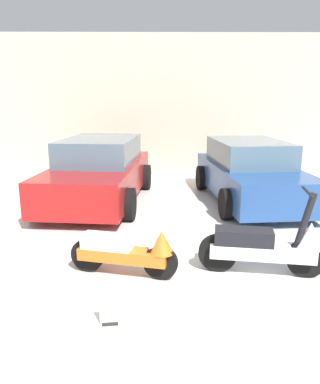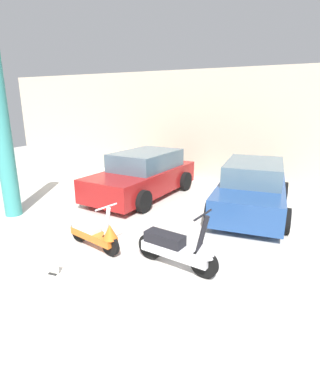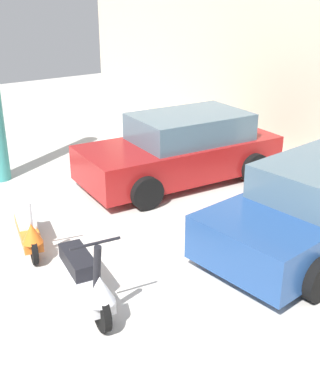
{
  "view_description": "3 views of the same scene",
  "coord_description": "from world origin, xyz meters",
  "px_view_note": "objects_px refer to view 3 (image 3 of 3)",
  "views": [
    {
      "loc": [
        -0.28,
        -3.25,
        2.16
      ],
      "look_at": [
        -0.22,
        2.65,
        0.68
      ],
      "focal_mm": 35.0,
      "sensor_mm": 36.0,
      "label": 1
    },
    {
      "loc": [
        2.77,
        -3.22,
        2.75
      ],
      "look_at": [
        -0.02,
        2.69,
        0.81
      ],
      "focal_mm": 28.0,
      "sensor_mm": 36.0,
      "label": 2
    },
    {
      "loc": [
        5.54,
        -1.1,
        3.59
      ],
      "look_at": [
        0.59,
        2.56,
        0.97
      ],
      "focal_mm": 45.0,
      "sensor_mm": 36.0,
      "label": 3
    }
  ],
  "objects_px": {
    "scooter_front_left": "(28,229)",
    "car_rear_center": "(318,206)",
    "scooter_front_right": "(86,279)",
    "car_rear_left": "(182,149)"
  },
  "relations": [
    {
      "from": "scooter_front_left",
      "to": "car_rear_center",
      "type": "height_order",
      "value": "car_rear_center"
    },
    {
      "from": "car_rear_left",
      "to": "car_rear_center",
      "type": "relative_size",
      "value": 1.05
    },
    {
      "from": "scooter_front_right",
      "to": "car_rear_left",
      "type": "relative_size",
      "value": 0.38
    },
    {
      "from": "scooter_front_right",
      "to": "car_rear_left",
      "type": "xyz_separation_m",
      "value": [
        -2.61,
        3.56,
        0.25
      ]
    },
    {
      "from": "scooter_front_left",
      "to": "car_rear_center",
      "type": "distance_m",
      "value": 4.28
    },
    {
      "from": "scooter_front_right",
      "to": "car_rear_left",
      "type": "distance_m",
      "value": 4.42
    },
    {
      "from": "scooter_front_left",
      "to": "car_rear_left",
      "type": "bearing_deg",
      "value": 117.63
    },
    {
      "from": "scooter_front_right",
      "to": "car_rear_center",
      "type": "distance_m",
      "value": 3.6
    },
    {
      "from": "scooter_front_left",
      "to": "car_rear_left",
      "type": "distance_m",
      "value": 3.69
    },
    {
      "from": "car_rear_center",
      "to": "car_rear_left",
      "type": "bearing_deg",
      "value": -94.86
    }
  ]
}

